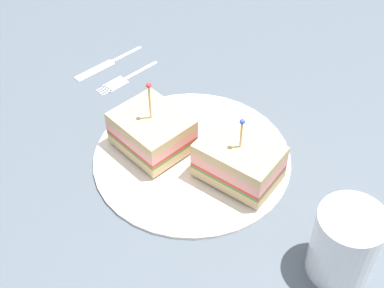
{
  "coord_description": "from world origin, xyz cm",
  "views": [
    {
      "loc": [
        -1.56,
        -51.71,
        54.58
      ],
      "look_at": [
        0.0,
        0.0,
        2.89
      ],
      "focal_mm": 51.96,
      "sensor_mm": 36.0,
      "label": 1
    }
  ],
  "objects": [
    {
      "name": "knife",
      "position": [
        -13.37,
        21.38,
        0.18
      ],
      "size": [
        10.49,
        9.24,
        0.35
      ],
      "color": "silver",
      "rests_on": "ground_plane"
    },
    {
      "name": "ground_plane",
      "position": [
        0.0,
        0.0,
        -1.0
      ],
      "size": [
        91.54,
        91.54,
        2.0
      ],
      "primitive_type": "cube",
      "color": "#4C5660"
    },
    {
      "name": "drink_glass",
      "position": [
        16.07,
        -17.47,
        3.97
      ],
      "size": [
        7.48,
        7.48,
        9.16
      ],
      "color": "silver",
      "rests_on": "ground_plane"
    },
    {
      "name": "sandwich_half_front",
      "position": [
        -5.31,
        2.07,
        3.39
      ],
      "size": [
        12.31,
        12.44,
        10.69
      ],
      "color": "tan",
      "rests_on": "plate"
    },
    {
      "name": "plate",
      "position": [
        0.0,
        0.0,
        0.44
      ],
      "size": [
        26.59,
        26.59,
        0.89
      ],
      "primitive_type": "cylinder",
      "color": "silver",
      "rests_on": "ground_plane"
    },
    {
      "name": "fork",
      "position": [
        -10.46,
        17.17,
        0.17
      ],
      "size": [
        9.43,
        8.52,
        0.35
      ],
      "color": "silver",
      "rests_on": "ground_plane"
    },
    {
      "name": "sandwich_half_back",
      "position": [
        5.8,
        -3.92,
        3.54
      ],
      "size": [
        12.24,
        11.67,
        9.8
      ],
      "color": "tan",
      "rests_on": "plate"
    }
  ]
}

